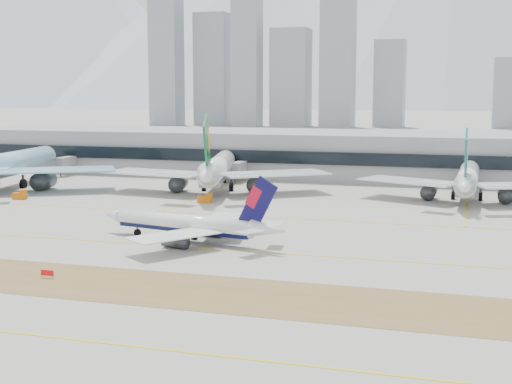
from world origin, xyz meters
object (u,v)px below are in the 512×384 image
(widebody_korean, at_px, (7,166))
(widebody_cathay, at_px, (467,180))
(terminal, at_px, (349,154))
(taxiing_airliner, at_px, (191,225))
(widebody_eva, at_px, (217,170))

(widebody_korean, bearing_deg, widebody_cathay, -92.77)
(widebody_cathay, bearing_deg, terminal, 42.08)
(taxiing_airliner, height_order, widebody_korean, widebody_korean)
(widebody_korean, distance_m, terminal, 110.01)
(widebody_cathay, xyz_separation_m, terminal, (-38.90, 45.16, 2.05))
(widebody_cathay, distance_m, terminal, 59.64)
(terminal, bearing_deg, taxiing_airliner, -95.64)
(widebody_korean, bearing_deg, widebody_eva, -88.35)
(taxiing_airliner, distance_m, widebody_cathay, 86.26)
(terminal, bearing_deg, widebody_cathay, -49.26)
(widebody_korean, height_order, terminal, widebody_korean)
(taxiing_airliner, bearing_deg, widebody_eva, -62.18)
(taxiing_airliner, relative_size, widebody_korean, 0.58)
(widebody_cathay, bearing_deg, widebody_eva, 93.47)
(widebody_korean, relative_size, widebody_cathay, 1.22)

